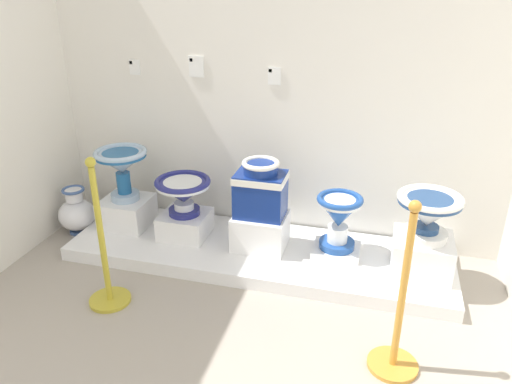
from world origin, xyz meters
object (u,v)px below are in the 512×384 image
antique_toilet_central_ornate (428,211)px  stanchion_post_near_left (105,264)px  plinth_block_leftmost (185,224)px  plinth_block_tall_cobalt (127,212)px  plinth_block_broad_patterned (336,250)px  info_placard_first (135,67)px  antique_toilet_rightmost (261,188)px  antique_toilet_leftmost (183,191)px  info_placard_second (196,66)px  decorative_vase_spare (77,213)px  info_placard_third (274,76)px  plinth_block_rightmost (260,230)px  antique_toilet_tall_cobalt (121,163)px  antique_toilet_broad_patterned (339,215)px  stanchion_post_near_right (398,326)px  plinth_block_central_ornate (422,254)px

antique_toilet_central_ornate → stanchion_post_near_left: stanchion_post_near_left is taller
plinth_block_leftmost → antique_toilet_central_ornate: (1.76, -0.05, 0.36)m
plinth_block_tall_cobalt → stanchion_post_near_left: size_ratio=0.36×
plinth_block_tall_cobalt → antique_toilet_central_ornate: (2.29, -0.09, 0.34)m
plinth_block_broad_patterned → info_placard_first: bearing=167.8°
plinth_block_tall_cobalt → antique_toilet_rightmost: (1.14, -0.06, 0.36)m
antique_toilet_leftmost → info_placard_second: size_ratio=2.67×
decorative_vase_spare → info_placard_third: bearing=15.1°
antique_toilet_leftmost → plinth_block_rightmost: 0.66m
antique_toilet_leftmost → plinth_block_tall_cobalt: bearing=175.0°
antique_toilet_tall_cobalt → plinth_block_broad_patterned: antique_toilet_tall_cobalt is taller
info_placard_third → decorative_vase_spare: size_ratio=0.32×
antique_toilet_tall_cobalt → plinth_block_leftmost: bearing=-5.0°
antique_toilet_leftmost → antique_toilet_rightmost: (0.61, -0.01, 0.10)m
antique_toilet_leftmost → plinth_block_broad_patterned: size_ratio=1.24×
antique_toilet_leftmost → antique_toilet_central_ornate: (1.76, -0.05, 0.08)m
antique_toilet_rightmost → plinth_block_broad_patterned: antique_toilet_rightmost is taller
antique_toilet_broad_patterned → antique_toilet_rightmost: bearing=-175.5°
plinth_block_leftmost → plinth_block_broad_patterned: 1.18m
plinth_block_broad_patterned → stanchion_post_near_right: (0.43, -0.97, 0.15)m
antique_toilet_leftmost → info_placard_first: 1.07m
decorative_vase_spare → plinth_block_tall_cobalt: bearing=8.4°
plinth_block_leftmost → antique_toilet_central_ornate: antique_toilet_central_ornate is taller
info_placard_third → stanchion_post_near_right: 1.96m
antique_toilet_rightmost → plinth_block_central_ornate: 1.21m
stanchion_post_near_left → plinth_block_rightmost: bearing=44.3°
plinth_block_broad_patterned → plinth_block_central_ornate: 0.60m
plinth_block_leftmost → decorative_vase_spare: decorative_vase_spare is taller
antique_toilet_tall_cobalt → stanchion_post_near_left: stanchion_post_near_left is taller
antique_toilet_rightmost → decorative_vase_spare: 1.62m
antique_toilet_rightmost → antique_toilet_central_ornate: (1.15, -0.04, -0.02)m
plinth_block_tall_cobalt → stanchion_post_near_right: (2.14, -0.98, 0.06)m
info_placard_first → stanchion_post_near_left: info_placard_first is taller
plinth_block_broad_patterned → info_placard_third: (-0.57, 0.37, 1.18)m
plinth_block_central_ornate → info_placard_first: (-2.29, 0.45, 1.09)m
decorative_vase_spare → stanchion_post_near_right: bearing=-19.6°
antique_toilet_tall_cobalt → info_placard_first: size_ratio=3.56×
plinth_block_central_ornate → stanchion_post_near_right: stanchion_post_near_right is taller
plinth_block_broad_patterned → antique_toilet_central_ornate: bearing=-8.0°
decorative_vase_spare → info_placard_second: bearing=23.9°
plinth_block_tall_cobalt → stanchion_post_near_right: stanchion_post_near_right is taller
plinth_block_central_ornate → info_placard_third: info_placard_third is taller
plinth_block_tall_cobalt → info_placard_second: 1.29m
antique_toilet_tall_cobalt → stanchion_post_near_left: size_ratio=0.41×
plinth_block_leftmost → decorative_vase_spare: 0.96m
antique_toilet_rightmost → stanchion_post_near_right: size_ratio=0.42×
antique_toilet_central_ornate → info_placard_first: size_ratio=3.62×
antique_toilet_leftmost → plinth_block_central_ornate: (1.76, -0.05, -0.25)m
plinth_block_central_ornate → info_placard_first: 2.58m
plinth_block_rightmost → antique_toilet_leftmost: bearing=179.0°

